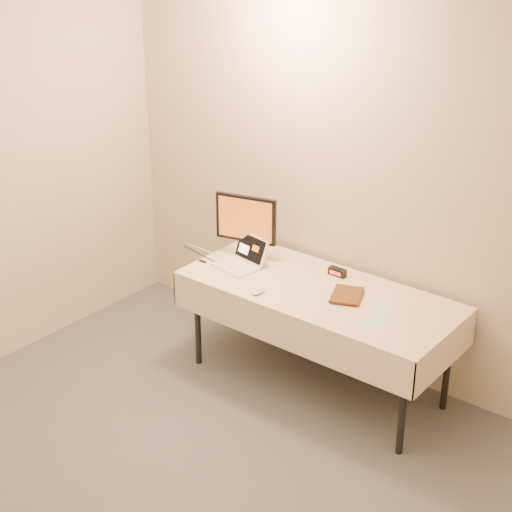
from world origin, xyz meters
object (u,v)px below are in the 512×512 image
Objects in this scene: table at (318,298)px; monitor at (246,222)px; laptop at (242,259)px; book at (333,277)px.

monitor is at bearing 171.95° from table.
monitor reaches higher than laptop.
monitor is (-0.07, 0.13, 0.22)m from laptop.
book is at bearing -22.62° from monitor.
laptop is 0.75m from book.
laptop is (-0.63, -0.03, 0.11)m from table.
table is at bearing 149.99° from book.
monitor is (-0.69, 0.10, 0.33)m from table.
book reaches higher than laptop.
table is 0.64m from laptop.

